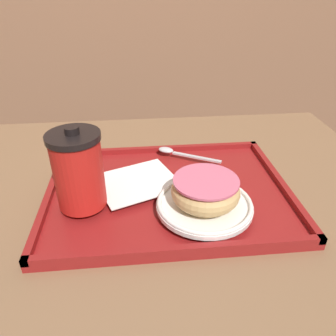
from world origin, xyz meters
TOP-DOWN VIEW (x-y plane):
  - cafe_table at (0.00, 0.00)m, footprint 1.05×0.76m
  - serving_tray at (0.03, -0.02)m, footprint 0.46×0.34m
  - napkin_paper at (-0.02, -0.00)m, footprint 0.19×0.17m
  - coffee_cup_front at (-0.12, -0.06)m, footprint 0.09×0.09m
  - plate_with_chocolate_donut at (0.09, -0.09)m, footprint 0.17×0.17m
  - donut_chocolate_glazed at (0.09, -0.09)m, footprint 0.12×0.12m
  - spoon at (0.06, 0.11)m, footprint 0.14×0.08m

SIDE VIEW (x-z plane):
  - cafe_table at x=0.00m, z-range 0.22..0.98m
  - serving_tray at x=0.03m, z-range 0.75..0.78m
  - napkin_paper at x=-0.02m, z-range 0.78..0.78m
  - spoon at x=0.06m, z-range 0.78..0.79m
  - plate_with_chocolate_donut at x=0.09m, z-range 0.78..0.80m
  - donut_chocolate_glazed at x=0.09m, z-range 0.80..0.84m
  - coffee_cup_front at x=-0.12m, z-range 0.78..0.93m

